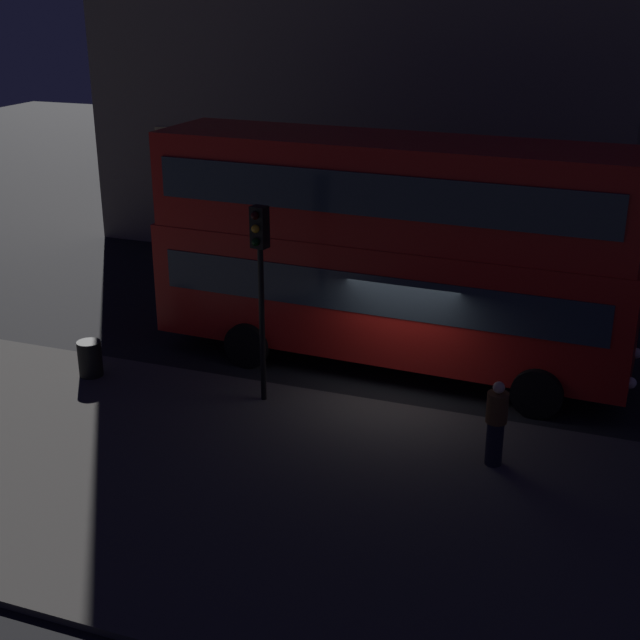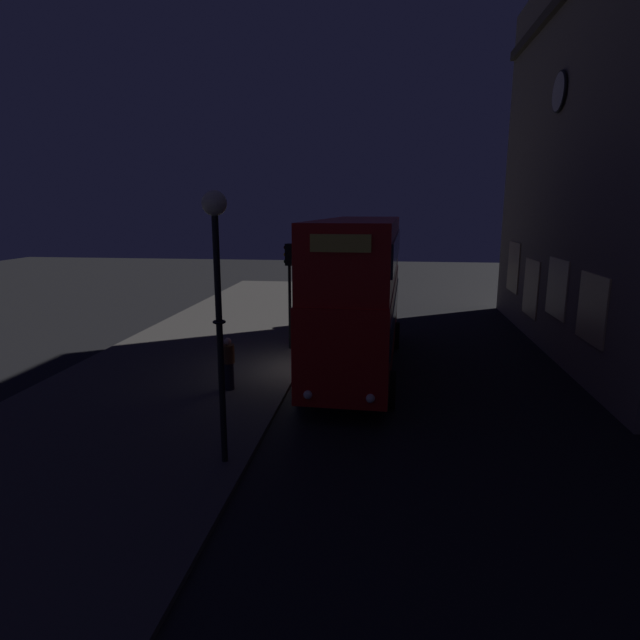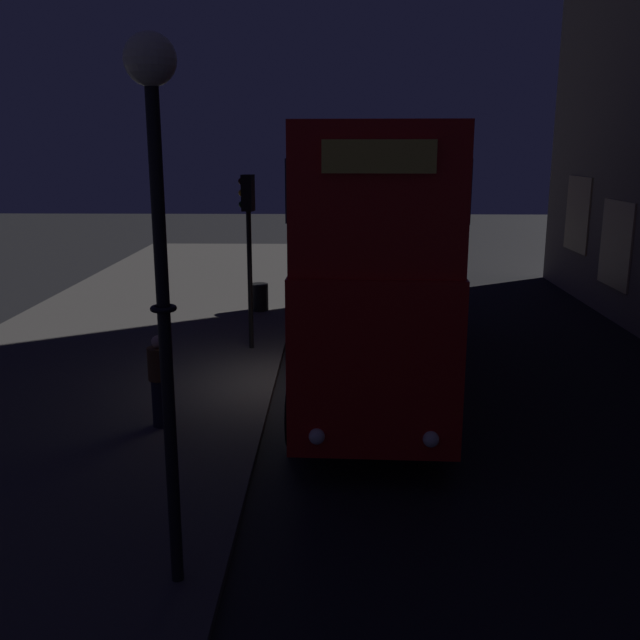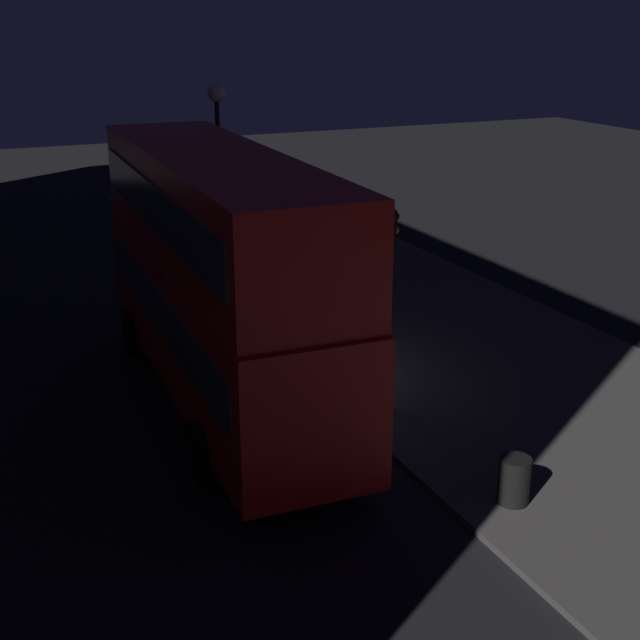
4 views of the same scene
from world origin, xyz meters
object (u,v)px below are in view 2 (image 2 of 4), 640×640
at_px(street_lamp, 217,267).
at_px(litter_bin, 301,317).
at_px(traffic_light_near_kerb, 289,274).
at_px(double_decker_bus, 359,286).
at_px(pedestrian, 229,363).

xyz_separation_m(street_lamp, litter_bin, (-13.87, -0.52, -3.97)).
bearing_deg(litter_bin, street_lamp, 2.13).
relative_size(street_lamp, litter_bin, 7.23).
xyz_separation_m(traffic_light_near_kerb, street_lamp, (9.70, 0.29, 1.35)).
relative_size(double_decker_bus, traffic_light_near_kerb, 2.63).
bearing_deg(traffic_light_near_kerb, double_decker_bus, 66.42).
distance_m(traffic_light_near_kerb, pedestrian, 5.62).
relative_size(traffic_light_near_kerb, street_lamp, 0.71).
bearing_deg(double_decker_bus, street_lamp, -16.05).
relative_size(double_decker_bus, pedestrian, 6.66).
distance_m(double_decker_bus, traffic_light_near_kerb, 3.44).
relative_size(traffic_light_near_kerb, pedestrian, 2.53).
bearing_deg(pedestrian, double_decker_bus, 29.81).
height_order(double_decker_bus, litter_bin, double_decker_bus).
relative_size(pedestrian, litter_bin, 2.03).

